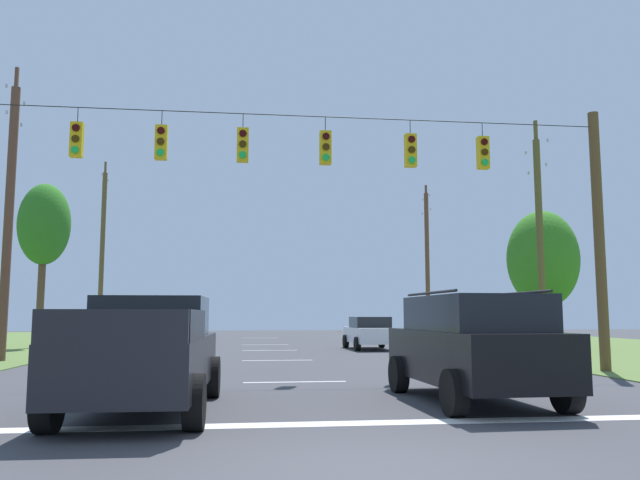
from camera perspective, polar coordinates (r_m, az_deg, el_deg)
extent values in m
plane|color=#3D3D42|center=(7.11, 4.19, -19.91)|extent=(120.00, 120.00, 0.00)
cube|color=white|center=(9.93, 0.78, -16.10)|extent=(15.56, 0.45, 0.01)
cube|color=white|center=(15.85, -2.25, -12.56)|extent=(2.50, 0.15, 0.01)
cube|color=white|center=(23.20, -3.81, -10.68)|extent=(2.50, 0.15, 0.01)
cube|color=white|center=(29.56, -4.53, -9.81)|extent=(2.50, 0.15, 0.01)
cube|color=white|center=(35.01, -4.94, -9.31)|extent=(2.50, 0.15, 0.01)
cube|color=white|center=(45.21, -5.43, -8.70)|extent=(2.50, 0.15, 0.01)
cylinder|color=brown|center=(20.31, 23.68, 0.05)|extent=(0.30, 0.30, 7.62)
cylinder|color=black|center=(18.23, -3.13, 11.07)|extent=(18.41, 0.02, 0.02)
cylinder|color=black|center=(18.67, -20.83, 10.40)|extent=(0.02, 0.02, 0.42)
cube|color=yellow|center=(18.48, -20.92, 8.36)|extent=(0.32, 0.24, 0.95)
cylinder|color=#310503|center=(18.43, -20.98, 9.36)|extent=(0.20, 0.04, 0.20)
cylinder|color=#352203|center=(18.35, -21.02, 8.45)|extent=(0.20, 0.04, 0.20)
cylinder|color=green|center=(18.28, -21.06, 7.55)|extent=(0.20, 0.04, 0.20)
cylinder|color=black|center=(18.27, -13.94, 10.53)|extent=(0.02, 0.02, 0.42)
cube|color=yellow|center=(18.08, -14.01, 8.44)|extent=(0.32, 0.24, 0.95)
cylinder|color=#310503|center=(18.02, -14.03, 9.47)|extent=(0.20, 0.04, 0.20)
cylinder|color=#352203|center=(17.94, -14.06, 8.55)|extent=(0.20, 0.04, 0.20)
cylinder|color=green|center=(17.87, -14.09, 7.62)|extent=(0.20, 0.04, 0.20)
cylinder|color=black|center=(18.13, -6.89, 10.50)|extent=(0.02, 0.02, 0.42)
cube|color=yellow|center=(17.94, -6.92, 8.41)|extent=(0.32, 0.24, 0.95)
cylinder|color=#310503|center=(17.89, -6.91, 9.44)|extent=(0.20, 0.04, 0.20)
cylinder|color=#352203|center=(17.81, -6.92, 8.51)|extent=(0.20, 0.04, 0.20)
cylinder|color=green|center=(17.73, -6.94, 7.57)|extent=(0.20, 0.04, 0.20)
cylinder|color=black|center=(18.28, 0.48, 10.32)|extent=(0.02, 0.02, 0.42)
cube|color=yellow|center=(18.09, 0.48, 8.23)|extent=(0.32, 0.24, 0.95)
cylinder|color=#310503|center=(18.04, 0.54, 9.25)|extent=(0.20, 0.04, 0.20)
cylinder|color=#352203|center=(17.96, 0.54, 8.33)|extent=(0.20, 0.04, 0.20)
cylinder|color=green|center=(17.88, 0.54, 7.40)|extent=(0.20, 0.04, 0.20)
cylinder|color=black|center=(18.75, 8.06, 9.95)|extent=(0.02, 0.02, 0.42)
cube|color=yellow|center=(18.56, 8.09, 7.91)|extent=(0.32, 0.24, 0.95)
cylinder|color=#310503|center=(18.51, 8.19, 8.90)|extent=(0.20, 0.04, 0.20)
cylinder|color=#352203|center=(18.43, 8.21, 8.01)|extent=(0.20, 0.04, 0.20)
cylinder|color=green|center=(18.36, 8.22, 7.10)|extent=(0.20, 0.04, 0.20)
cylinder|color=black|center=(19.41, 14.30, 9.51)|extent=(0.02, 0.02, 0.42)
cube|color=yellow|center=(19.23, 14.36, 7.55)|extent=(0.32, 0.24, 0.95)
cylinder|color=#310503|center=(19.18, 14.48, 8.50)|extent=(0.20, 0.04, 0.20)
cylinder|color=#352203|center=(19.10, 14.51, 7.63)|extent=(0.20, 0.04, 0.20)
cylinder|color=green|center=(19.03, 14.54, 6.75)|extent=(0.20, 0.04, 0.20)
cube|color=black|center=(11.36, -15.32, -10.51)|extent=(2.13, 5.45, 0.85)
cube|color=black|center=(11.97, -14.69, -6.60)|extent=(1.90, 1.95, 0.70)
cube|color=black|center=(10.22, -21.73, -7.08)|extent=(0.16, 2.38, 0.45)
cube|color=black|center=(9.87, -11.09, -7.45)|extent=(0.16, 2.38, 0.45)
cube|color=black|center=(8.73, -18.11, -7.37)|extent=(1.96, 0.15, 0.45)
cylinder|color=black|center=(13.38, -18.36, -11.62)|extent=(0.30, 0.81, 0.80)
cylinder|color=black|center=(13.10, -9.60, -11.97)|extent=(0.30, 0.81, 0.80)
cylinder|color=black|center=(9.85, -23.15, -13.33)|extent=(0.30, 0.81, 0.80)
cylinder|color=black|center=(9.46, -11.16, -14.02)|extent=(0.30, 0.81, 0.80)
cube|color=black|center=(12.59, 13.41, -10.03)|extent=(2.09, 4.86, 0.95)
cube|color=black|center=(12.42, 13.57, -6.37)|extent=(1.90, 3.25, 0.65)
cylinder|color=black|center=(12.13, 9.79, -4.69)|extent=(0.13, 2.72, 0.05)
cylinder|color=black|center=(12.78, 17.06, -4.59)|extent=(0.13, 2.72, 0.05)
cylinder|color=black|center=(13.85, 7.04, -11.80)|extent=(0.28, 0.77, 0.76)
cylinder|color=black|center=(14.50, 14.62, -11.41)|extent=(0.28, 0.77, 0.76)
cylinder|color=black|center=(10.76, 11.90, -13.21)|extent=(0.28, 0.77, 0.76)
cylinder|color=black|center=(11.58, 21.18, -12.43)|extent=(0.28, 0.77, 0.76)
cube|color=silver|center=(30.47, 4.48, -8.46)|extent=(1.88, 4.33, 0.70)
cube|color=black|center=(30.45, 4.47, -7.33)|extent=(1.66, 2.13, 0.50)
cylinder|color=black|center=(29.31, 6.84, -9.19)|extent=(0.23, 0.64, 0.64)
cylinder|color=black|center=(28.90, 3.34, -9.26)|extent=(0.23, 0.64, 0.64)
cylinder|color=black|center=(32.06, 5.52, -8.98)|extent=(0.23, 0.64, 0.64)
cylinder|color=black|center=(31.69, 2.31, -9.04)|extent=(0.23, 0.64, 0.64)
cylinder|color=brown|center=(26.42, 19.09, -0.54)|extent=(0.27, 0.27, 8.57)
cube|color=brown|center=(27.09, 18.77, 7.65)|extent=(0.12, 0.12, 2.38)
cylinder|color=#B2B7BC|center=(27.95, 17.91, 7.43)|extent=(0.08, 0.08, 0.12)
cylinder|color=#B2B7BC|center=(26.30, 19.67, 8.39)|extent=(0.08, 0.08, 0.12)
cube|color=brown|center=(26.89, 18.84, 5.79)|extent=(0.12, 0.12, 1.90)
cylinder|color=#B2B7BC|center=(27.58, 18.14, 5.71)|extent=(0.08, 0.08, 0.12)
cylinder|color=#B2B7BC|center=(26.25, 19.56, 6.39)|extent=(0.08, 0.08, 0.12)
cylinder|color=brown|center=(40.76, 9.58, -2.31)|extent=(0.27, 0.27, 9.33)
cube|color=brown|center=(41.30, 9.46, 3.60)|extent=(0.12, 0.12, 1.84)
cylinder|color=#B2B7BC|center=(42.01, 9.17, 3.59)|extent=(0.08, 0.08, 0.12)
cylinder|color=#B2B7BC|center=(40.63, 9.75, 3.95)|extent=(0.08, 0.08, 0.12)
cube|color=brown|center=(41.15, 9.48, 2.37)|extent=(0.12, 0.12, 2.24)
cylinder|color=#B2B7BC|center=(42.02, 9.13, 2.34)|extent=(0.08, 0.08, 0.12)
cylinder|color=#B2B7BC|center=(40.32, 9.84, 2.74)|extent=(0.08, 0.08, 0.12)
cylinder|color=brown|center=(25.25, -26.08, 1.53)|extent=(0.32, 0.32, 9.87)
cube|color=brown|center=(26.24, -25.56, 11.38)|extent=(0.12, 0.12, 2.31)
cylinder|color=#B2B7BC|center=(27.11, -24.92, 11.03)|extent=(0.08, 0.08, 0.12)
cylinder|color=#B2B7BC|center=(25.44, -26.22, 12.26)|extent=(0.08, 0.08, 0.12)
cube|color=brown|center=(25.98, -25.66, 9.49)|extent=(0.12, 0.12, 1.87)
cylinder|color=#B2B7BC|center=(26.69, -25.13, 9.30)|extent=(0.08, 0.08, 0.12)
cylinder|color=#B2B7BC|center=(25.34, -26.19, 10.20)|extent=(0.08, 0.08, 0.12)
cylinder|color=brown|center=(40.29, -18.91, -1.38)|extent=(0.28, 0.28, 10.18)
cube|color=brown|center=(40.96, -18.66, 5.16)|extent=(0.12, 0.12, 2.16)
cylinder|color=#B2B7BC|center=(41.82, -18.42, 5.08)|extent=(0.08, 0.08, 0.12)
cylinder|color=#B2B7BC|center=(40.16, -18.90, 5.58)|extent=(0.08, 0.08, 0.12)
cylinder|color=brown|center=(32.88, 19.48, -6.51)|extent=(0.30, 0.30, 3.02)
ellipsoid|color=#32781F|center=(32.98, 19.29, -1.62)|extent=(3.43, 3.43, 4.74)
cylinder|color=brown|center=(34.05, -23.70, -4.68)|extent=(0.35, 0.35, 4.96)
ellipsoid|color=#2C731F|center=(34.33, -23.42, 1.31)|extent=(2.49, 2.49, 4.04)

